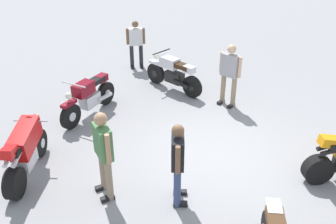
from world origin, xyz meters
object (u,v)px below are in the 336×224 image
at_px(person_in_green_shirt, 103,150).
at_px(motorcycle_silver_cruiser, 174,74).
at_px(motorcycle_red_sportbike, 25,149).
at_px(person_in_gray_shirt, 230,71).
at_px(person_in_black_shirt, 178,160).
at_px(motorcycle_maroon_cruiser, 89,97).
at_px(person_in_white_shirt, 136,42).

bearing_deg(person_in_green_shirt, motorcycle_silver_cruiser, -132.63).
xyz_separation_m(motorcycle_red_sportbike, person_in_gray_shirt, (-2.24, -4.91, 0.39)).
relative_size(motorcycle_red_sportbike, person_in_black_shirt, 1.11).
distance_m(motorcycle_silver_cruiser, person_in_green_shirt, 4.81).
xyz_separation_m(motorcycle_maroon_cruiser, person_in_gray_shirt, (-2.83, -2.40, 0.46)).
xyz_separation_m(motorcycle_silver_cruiser, person_in_white_shirt, (1.98, -0.92, 0.37)).
xyz_separation_m(person_in_black_shirt, person_in_white_shirt, (4.45, -5.01, -0.03)).
bearing_deg(motorcycle_red_sportbike, motorcycle_silver_cruiser, -34.86).
height_order(person_in_green_shirt, person_in_black_shirt, person_in_green_shirt).
relative_size(motorcycle_red_sportbike, person_in_green_shirt, 1.03).
relative_size(motorcycle_silver_cruiser, person_in_gray_shirt, 1.21).
height_order(person_in_green_shirt, person_in_gray_shirt, person_in_green_shirt).
relative_size(motorcycle_maroon_cruiser, motorcycle_red_sportbike, 1.16).
xyz_separation_m(motorcycle_red_sportbike, person_in_green_shirt, (-1.75, -0.33, 0.42)).
bearing_deg(person_in_gray_shirt, person_in_white_shirt, -94.41).
bearing_deg(person_in_white_shirt, motorcycle_silver_cruiser, 25.86).
height_order(motorcycle_silver_cruiser, person_in_gray_shirt, person_in_gray_shirt).
height_order(motorcycle_silver_cruiser, person_in_green_shirt, person_in_green_shirt).
bearing_deg(person_in_green_shirt, motorcycle_maroon_cruiser, -100.81).
relative_size(person_in_green_shirt, person_in_white_shirt, 1.11).
bearing_deg(person_in_white_shirt, person_in_gray_shirt, 36.25).
relative_size(motorcycle_maroon_cruiser, person_in_green_shirt, 1.20).
bearing_deg(person_in_gray_shirt, person_in_black_shirt, 20.35).
bearing_deg(motorcycle_silver_cruiser, person_in_green_shirt, 117.47).
bearing_deg(person_in_green_shirt, motorcycle_red_sportbike, -47.07).
relative_size(motorcycle_maroon_cruiser, person_in_white_shirt, 1.32).
height_order(person_in_green_shirt, person_in_white_shirt, person_in_green_shirt).
distance_m(motorcycle_silver_cruiser, motorcycle_red_sportbike, 4.98).
bearing_deg(motorcycle_maroon_cruiser, person_in_green_shirt, 43.42).
distance_m(person_in_green_shirt, person_in_gray_shirt, 4.60).
relative_size(motorcycle_silver_cruiser, motorcycle_red_sportbike, 1.15).
xyz_separation_m(motorcycle_maroon_cruiser, person_in_white_shirt, (0.89, -3.36, 0.37)).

